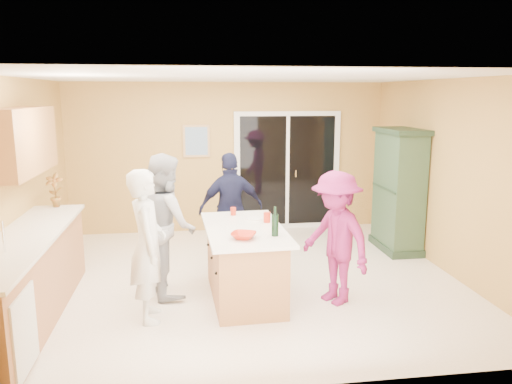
{
  "coord_description": "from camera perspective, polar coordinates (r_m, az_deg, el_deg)",
  "views": [
    {
      "loc": [
        -0.74,
        -6.18,
        2.4
      ],
      "look_at": [
        0.15,
        0.1,
        1.15
      ],
      "focal_mm": 35.0,
      "sensor_mm": 36.0,
      "label": 1
    }
  ],
  "objects": [
    {
      "name": "floor",
      "position": [
        6.67,
        -1.17,
        -9.94
      ],
      "size": [
        5.5,
        5.5,
        0.0
      ],
      "primitive_type": "plane",
      "color": "white",
      "rests_on": "ground"
    },
    {
      "name": "ceiling",
      "position": [
        6.22,
        -1.27,
        12.99
      ],
      "size": [
        5.5,
        5.0,
        0.1
      ],
      "primitive_type": "cube",
      "color": "white",
      "rests_on": "wall_back"
    },
    {
      "name": "wall_back",
      "position": [
        8.78,
        -3.18,
        3.94
      ],
      "size": [
        5.5,
        0.1,
        2.6
      ],
      "primitive_type": "cube",
      "color": "#EFB562",
      "rests_on": "ground"
    },
    {
      "name": "wall_front",
      "position": [
        3.91,
        3.2,
        -5.23
      ],
      "size": [
        5.5,
        0.1,
        2.6
      ],
      "primitive_type": "cube",
      "color": "#EFB562",
      "rests_on": "ground"
    },
    {
      "name": "wall_left",
      "position": [
        6.59,
        -25.71,
        0.42
      ],
      "size": [
        0.1,
        5.0,
        2.6
      ],
      "primitive_type": "cube",
      "color": "#EFB562",
      "rests_on": "ground"
    },
    {
      "name": "wall_right",
      "position": [
        7.18,
        21.14,
        1.59
      ],
      "size": [
        0.1,
        5.0,
        2.6
      ],
      "primitive_type": "cube",
      "color": "#EFB562",
      "rests_on": "ground"
    },
    {
      "name": "left_cabinet_run",
      "position": [
        5.74,
        -25.22,
        -9.69
      ],
      "size": [
        0.65,
        3.05,
        1.24
      ],
      "color": "#A3663F",
      "rests_on": "floor"
    },
    {
      "name": "upper_cabinets",
      "position": [
        6.27,
        -25.16,
        5.3
      ],
      "size": [
        0.35,
        1.6,
        0.75
      ],
      "primitive_type": "cube",
      "color": "#A3663F",
      "rests_on": "wall_left"
    },
    {
      "name": "sliding_door",
      "position": [
        8.93,
        3.59,
        2.44
      ],
      "size": [
        1.9,
        0.07,
        2.1
      ],
      "color": "white",
      "rests_on": "floor"
    },
    {
      "name": "framed_picture",
      "position": [
        8.69,
        -6.83,
        5.8
      ],
      "size": [
        0.46,
        0.04,
        0.56
      ],
      "color": "tan",
      "rests_on": "wall_back"
    },
    {
      "name": "kitchen_island",
      "position": [
        5.97,
        -1.33,
        -8.34
      ],
      "size": [
        0.96,
        1.68,
        0.87
      ],
      "rotation": [
        0.0,
        0.0,
        0.04
      ],
      "color": "#A3663F",
      "rests_on": "floor"
    },
    {
      "name": "green_hutch",
      "position": [
        7.97,
        15.98,
        0.03
      ],
      "size": [
        0.54,
        1.03,
        1.89
      ],
      "color": "#213524",
      "rests_on": "floor"
    },
    {
      "name": "woman_white",
      "position": [
        5.43,
        -12.29,
        -6.02
      ],
      "size": [
        0.45,
        0.63,
        1.64
      ],
      "primitive_type": "imported",
      "rotation": [
        0.0,
        0.0,
        1.67
      ],
      "color": "silver",
      "rests_on": "floor"
    },
    {
      "name": "woman_grey",
      "position": [
        6.1,
        -10.25,
        -3.67
      ],
      "size": [
        0.89,
        1.0,
        1.72
      ],
      "primitive_type": "imported",
      "rotation": [
        0.0,
        0.0,
        1.9
      ],
      "color": "#ABABAD",
      "rests_on": "floor"
    },
    {
      "name": "woman_navy",
      "position": [
        7.11,
        -2.86,
        -1.88
      ],
      "size": [
        0.99,
        0.56,
        1.6
      ],
      "primitive_type": "imported",
      "rotation": [
        0.0,
        0.0,
        3.33
      ],
      "color": "#181935",
      "rests_on": "floor"
    },
    {
      "name": "woman_magenta",
      "position": [
        5.82,
        9.11,
        -5.2
      ],
      "size": [
        0.96,
        1.15,
        1.55
      ],
      "primitive_type": "imported",
      "rotation": [
        0.0,
        0.0,
        -1.1
      ],
      "color": "#8A1E54",
      "rests_on": "floor"
    },
    {
      "name": "serving_bowl",
      "position": [
        5.39,
        -1.44,
        -5.0
      ],
      "size": [
        0.35,
        0.35,
        0.07
      ],
      "primitive_type": "imported",
      "rotation": [
        0.0,
        0.0,
        -0.39
      ],
      "color": "#B62814",
      "rests_on": "kitchen_island"
    },
    {
      "name": "tulip_vase",
      "position": [
        7.02,
        -22.02,
        0.2
      ],
      "size": [
        0.26,
        0.2,
        0.45
      ],
      "primitive_type": "imported",
      "rotation": [
        0.0,
        0.0,
        -0.21
      ],
      "color": "red",
      "rests_on": "left_cabinet_run"
    },
    {
      "name": "tumbler_near",
      "position": [
        6.05,
        1.26,
        -2.92
      ],
      "size": [
        0.11,
        0.11,
        0.12
      ],
      "primitive_type": "cylinder",
      "rotation": [
        0.0,
        0.0,
        0.3
      ],
      "color": "#B62814",
      "rests_on": "kitchen_island"
    },
    {
      "name": "tumbler_far",
      "position": [
        6.41,
        -2.62,
        -2.22
      ],
      "size": [
        0.09,
        0.09,
        0.1
      ],
      "primitive_type": "cylinder",
      "rotation": [
        0.0,
        0.0,
        0.36
      ],
      "color": "#B62814",
      "rests_on": "kitchen_island"
    },
    {
      "name": "wine_bottle",
      "position": [
        5.47,
        2.19,
        -3.74
      ],
      "size": [
        0.08,
        0.08,
        0.33
      ],
      "rotation": [
        0.0,
        0.0,
        -0.15
      ],
      "color": "black",
      "rests_on": "kitchen_island"
    },
    {
      "name": "white_plate",
      "position": [
        6.21,
        -0.18,
        -3.06
      ],
      "size": [
        0.25,
        0.25,
        0.01
      ],
      "primitive_type": "cylinder",
      "rotation": [
        0.0,
        0.0,
        -0.25
      ],
      "color": "silver",
      "rests_on": "kitchen_island"
    }
  ]
}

